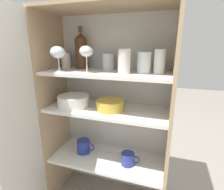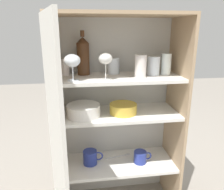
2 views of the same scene
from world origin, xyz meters
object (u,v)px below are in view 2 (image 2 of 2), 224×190
(mixing_bowl_large, at_px, (123,108))
(coffee_mug_primary, at_px, (140,157))
(wine_bottle, at_px, (83,56))
(plate_stack_white, at_px, (83,110))

(mixing_bowl_large, bearing_deg, coffee_mug_primary, -2.62)
(wine_bottle, xyz_separation_m, plate_stack_white, (-0.01, -0.11, -0.32))
(wine_bottle, bearing_deg, coffee_mug_primary, -16.59)
(mixing_bowl_large, height_order, coffee_mug_primary, mixing_bowl_large)
(plate_stack_white, distance_m, mixing_bowl_large, 0.25)
(wine_bottle, bearing_deg, mixing_bowl_large, -23.25)
(coffee_mug_primary, bearing_deg, mixing_bowl_large, 177.38)
(wine_bottle, height_order, plate_stack_white, wine_bottle)
(wine_bottle, xyz_separation_m, mixing_bowl_large, (0.24, -0.10, -0.32))
(plate_stack_white, xyz_separation_m, mixing_bowl_large, (0.25, 0.01, -0.00))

